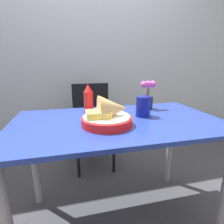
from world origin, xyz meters
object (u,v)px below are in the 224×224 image
Objects in this scene: chair_far_window at (92,118)px; ketchup_bottle at (88,100)px; drink_cup at (143,107)px; flower_vase at (148,95)px; food_basket at (109,115)px.

chair_far_window is 0.77m from ketchup_bottle.
chair_far_window is 0.89m from drink_cup.
flower_vase is (0.46, 0.06, 0.00)m from ketchup_bottle.
drink_cup reaches higher than ketchup_bottle.
chair_far_window is 3.92× the size of drink_cup.
food_basket is at bearing -156.14° from drink_cup.
flower_vase is (0.11, 0.18, 0.04)m from drink_cup.
flower_vase reaches higher than ketchup_bottle.
chair_far_window is 0.79m from flower_vase.
drink_cup reaches higher than food_basket.
drink_cup is at bearing 23.86° from food_basket.
flower_vase is at bearing 38.18° from food_basket.
food_basket is 1.38× the size of ketchup_bottle.
food_basket is 0.28m from drink_cup.
flower_vase is at bearing 7.90° from ketchup_bottle.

